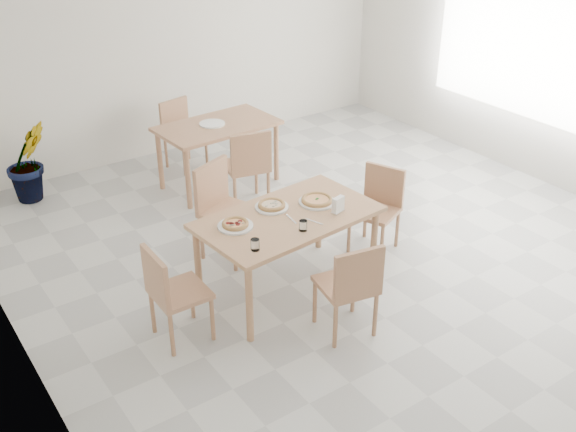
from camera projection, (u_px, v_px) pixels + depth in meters
room at (548, 52)px, 7.51m from camera, size 7.28×7.00×7.00m
main_table at (288, 224)px, 5.76m from camera, size 1.61×1.00×0.75m
chair_south at (351, 283)px, 5.27m from camera, size 0.49×0.49×0.85m
chair_north at (222, 204)px, 6.37m from camera, size 0.60×0.60×0.93m
chair_west at (170, 289)px, 5.22m from camera, size 0.42×0.42×0.84m
chair_east at (379, 203)px, 6.51m from camera, size 0.54×0.54×0.83m
plate_margherita at (317, 202)px, 5.92m from camera, size 0.32×0.32×0.02m
plate_mushroom at (272, 207)px, 5.84m from camera, size 0.29×0.29×0.02m
plate_pepperoni at (235, 226)px, 5.54m from camera, size 0.30×0.30×0.02m
pizza_margherita at (317, 200)px, 5.91m from camera, size 0.29×0.29×0.03m
pizza_mushroom at (272, 205)px, 5.83m from camera, size 0.31×0.31×0.03m
pizza_pepperoni at (235, 224)px, 5.53m from camera, size 0.28×0.28×0.03m
tumbler_a at (255, 245)px, 5.21m from camera, size 0.07×0.07×0.09m
tumbler_b at (303, 226)px, 5.48m from camera, size 0.07×0.07×0.09m
napkin_holder at (338, 205)px, 5.74m from camera, size 0.14×0.10×0.14m
fork_a at (291, 219)px, 5.66m from camera, size 0.04×0.18×0.01m
fork_b at (314, 222)px, 5.62m from camera, size 0.07×0.17×0.01m
second_table at (218, 132)px, 7.68m from camera, size 1.38×0.84×0.75m
chair_back_s at (248, 163)px, 7.23m from camera, size 0.53×0.53×0.91m
chair_back_n at (181, 129)px, 8.24m from camera, size 0.49×0.49×0.83m
plate_empty at (212, 124)px, 7.62m from camera, size 0.29×0.29×0.02m
potted_plant at (28, 162)px, 7.45m from camera, size 0.57×0.50×0.91m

